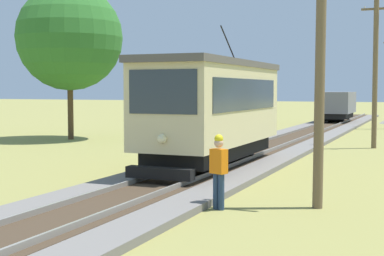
# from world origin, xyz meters

# --- Properties ---
(red_tram) EXTENTS (2.60, 8.54, 4.79)m
(red_tram) POSITION_xyz_m (0.00, 16.47, 2.19)
(red_tram) COLOR beige
(red_tram) RESTS_ON rail_right
(freight_car) EXTENTS (2.40, 5.20, 2.31)m
(freight_car) POSITION_xyz_m (0.00, 45.28, 1.56)
(freight_car) COLOR slate
(freight_car) RESTS_ON rail_right
(utility_pole_near_tram) EXTENTS (1.40, 0.41, 6.55)m
(utility_pole_near_tram) POSITION_xyz_m (4.49, 11.76, 3.37)
(utility_pole_near_tram) COLOR brown
(utility_pole_near_tram) RESTS_ON ground
(utility_pole_mid) EXTENTS (1.40, 0.41, 7.56)m
(utility_pole_mid) POSITION_xyz_m (4.49, 26.56, 3.87)
(utility_pole_mid) COLOR brown
(utility_pole_mid) RESTS_ON ground
(track_worker) EXTENTS (0.44, 0.36, 1.78)m
(track_worker) POSITION_xyz_m (2.36, 10.61, 0.98)
(track_worker) COLOR navy
(track_worker) RESTS_ON ground
(second_worker) EXTENTS (0.43, 0.44, 1.78)m
(second_worker) POSITION_xyz_m (-2.49, 16.44, 0.98)
(second_worker) COLOR #38332D
(second_worker) RESTS_ON ground
(tree_left_far) EXTENTS (5.94, 5.94, 8.71)m
(tree_left_far) POSITION_xyz_m (-11.82, 25.04, 5.73)
(tree_left_far) COLOR #4C3823
(tree_left_far) RESTS_ON ground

